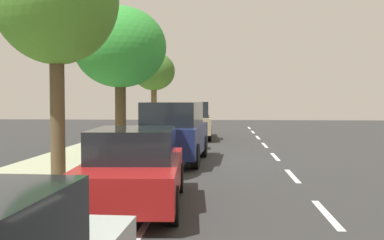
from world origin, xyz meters
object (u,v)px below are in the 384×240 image
object	(u,v)px
parked_pickup_tan_nearest	(191,122)
cyclist_with_backpack	(168,123)
street_tree_mid_block	(120,48)
street_tree_near_cyclist	(154,72)
parked_suv_dark_blue_second	(174,131)
fire_hydrant	(157,131)
bicycle_at_curb	(172,137)
parked_sedan_red_mid	(134,168)

from	to	relation	value
parked_pickup_tan_nearest	cyclist_with_backpack	distance (m)	3.57
cyclist_with_backpack	street_tree_mid_block	xyz separation A→B (m)	(1.45, 3.19, 3.05)
street_tree_mid_block	street_tree_near_cyclist	bearing A→B (deg)	-90.00
parked_pickup_tan_nearest	street_tree_mid_block	bearing A→B (deg)	71.03
parked_pickup_tan_nearest	parked_suv_dark_blue_second	xyz separation A→B (m)	(-0.04, 9.11, 0.13)
parked_pickup_tan_nearest	fire_hydrant	size ratio (longest dim) A/B	6.42
parked_pickup_tan_nearest	fire_hydrant	distance (m)	2.68
street_tree_mid_block	parked_suv_dark_blue_second	bearing A→B (deg)	133.50
parked_suv_dark_blue_second	street_tree_mid_block	size ratio (longest dim) A/B	0.87
bicycle_at_curb	fire_hydrant	bearing A→B (deg)	-62.52
bicycle_at_curb	fire_hydrant	distance (m)	1.95
parked_suv_dark_blue_second	street_tree_near_cyclist	xyz separation A→B (m)	(2.32, -11.12, 2.60)
parked_pickup_tan_nearest	cyclist_with_backpack	world-z (taller)	parked_pickup_tan_nearest
cyclist_with_backpack	bicycle_at_curb	bearing A→B (deg)	116.98
parked_suv_dark_blue_second	street_tree_mid_block	xyz separation A→B (m)	(2.32, -2.45, 3.03)
parked_sedan_red_mid	parked_pickup_tan_nearest	bearing A→B (deg)	-90.21
bicycle_at_curb	street_tree_near_cyclist	bearing A→B (deg)	-74.23
bicycle_at_curb	parked_pickup_tan_nearest	bearing A→B (deg)	-98.94
parked_pickup_tan_nearest	street_tree_near_cyclist	distance (m)	4.09
parked_sedan_red_mid	bicycle_at_curb	bearing A→B (deg)	-87.23
parked_sedan_red_mid	cyclist_with_backpack	xyz separation A→B (m)	(0.79, -11.99, 0.25)
parked_suv_dark_blue_second	cyclist_with_backpack	xyz separation A→B (m)	(0.88, -5.64, -0.02)
bicycle_at_curb	street_tree_near_cyclist	world-z (taller)	street_tree_near_cyclist
parked_sedan_red_mid	bicycle_at_curb	xyz separation A→B (m)	(0.56, -11.55, -0.36)
parked_suv_dark_blue_second	street_tree_mid_block	world-z (taller)	street_tree_mid_block
cyclist_with_backpack	street_tree_near_cyclist	size ratio (longest dim) A/B	0.36
street_tree_mid_block	fire_hydrant	xyz separation A→B (m)	(-0.78, -4.47, -3.51)
parked_pickup_tan_nearest	bicycle_at_curb	world-z (taller)	parked_pickup_tan_nearest
street_tree_near_cyclist	parked_sedan_red_mid	bearing A→B (deg)	97.28
parked_suv_dark_blue_second	parked_sedan_red_mid	distance (m)	6.36
parked_pickup_tan_nearest	cyclist_with_backpack	bearing A→B (deg)	76.36
street_tree_mid_block	fire_hydrant	size ratio (longest dim) A/B	6.57
parked_sedan_red_mid	street_tree_mid_block	bearing A→B (deg)	-75.77
parked_sedan_red_mid	street_tree_mid_block	xyz separation A→B (m)	(2.23, -8.80, 3.31)
parked_sedan_red_mid	cyclist_with_backpack	size ratio (longest dim) A/B	2.72
parked_sedan_red_mid	bicycle_at_curb	world-z (taller)	parked_sedan_red_mid
fire_hydrant	parked_pickup_tan_nearest	bearing A→B (deg)	-124.59
parked_suv_dark_blue_second	fire_hydrant	distance (m)	7.10
bicycle_at_curb	parked_sedan_red_mid	bearing A→B (deg)	92.77
parked_suv_dark_blue_second	fire_hydrant	xyz separation A→B (m)	(1.55, -6.92, -0.47)
cyclist_with_backpack	street_tree_mid_block	bearing A→B (deg)	65.62
parked_pickup_tan_nearest	street_tree_mid_block	size ratio (longest dim) A/B	0.98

